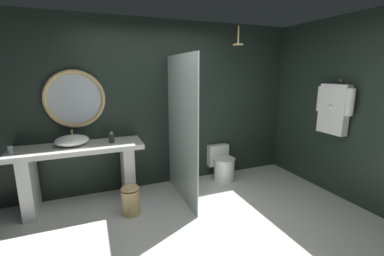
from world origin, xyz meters
TOP-DOWN VIEW (x-y plane):
  - ground_plane at (0.00, 0.00)m, footprint 5.76×5.76m
  - back_wall_panel at (0.00, 1.90)m, footprint 4.80×0.10m
  - side_wall_right at (2.35, 0.76)m, footprint 0.10×2.47m
  - vanity_counter at (-1.24, 1.55)m, footprint 1.66×0.56m
  - vessel_sink at (-1.31, 1.57)m, footprint 0.43×0.35m
  - tumbler_cup at (-2.00, 1.53)m, footprint 0.06×0.06m
  - soap_dispenser at (-0.81, 1.54)m, footprint 0.07×0.07m
  - round_wall_mirror at (-1.24, 1.81)m, footprint 0.80×0.06m
  - shower_glass_panel at (0.12, 1.25)m, footprint 0.02×1.20m
  - rain_shower_head at (1.12, 1.47)m, footprint 0.16×0.16m
  - hanging_bathrobe at (2.21, 0.57)m, footprint 0.20×0.58m
  - toilet at (0.99, 1.63)m, footprint 0.37×0.53m
  - waste_bin at (-0.66, 1.06)m, footprint 0.23×0.23m

SIDE VIEW (x-z plane):
  - ground_plane at x=0.00m, z-range 0.00..0.00m
  - waste_bin at x=-0.66m, z-range 0.00..0.40m
  - toilet at x=0.99m, z-range -0.02..0.54m
  - vanity_counter at x=-1.24m, z-range 0.12..0.98m
  - tumbler_cup at x=-2.00m, z-range 0.86..0.94m
  - soap_dispenser at x=-0.81m, z-range 0.85..1.00m
  - vessel_sink at x=-1.31m, z-range 0.84..1.03m
  - shower_glass_panel at x=0.12m, z-range 0.00..2.06m
  - back_wall_panel at x=0.00m, z-range 0.00..2.60m
  - side_wall_right at x=2.35m, z-range 0.00..2.60m
  - hanging_bathrobe at x=2.21m, z-range 0.93..1.71m
  - round_wall_mirror at x=-1.24m, z-range 1.05..1.86m
  - rain_shower_head at x=1.12m, z-range 2.12..2.40m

